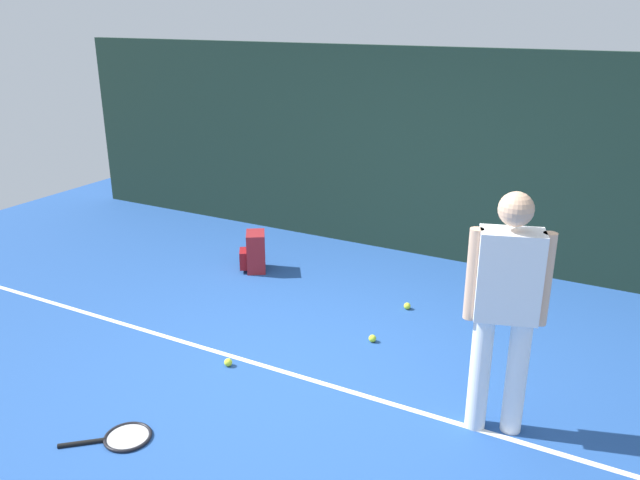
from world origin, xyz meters
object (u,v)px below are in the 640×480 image
Objects in this scene: tennis_player at (506,302)px; tennis_racket at (123,437)px; tennis_ball_far_left at (407,306)px; tennis_ball_mid_court at (228,362)px; tennis_ball_by_fence at (372,338)px; backpack at (254,252)px.

tennis_player reaches higher than tennis_racket.
tennis_player is at bearing -50.89° from tennis_ball_far_left.
tennis_player reaches higher than tennis_ball_mid_court.
tennis_ball_by_fence is at bearing 46.73° from tennis_ball_mid_court.
tennis_ball_mid_court is (0.94, -1.80, -0.18)m from backpack.
tennis_ball_mid_court is at bearing 45.35° from tennis_racket.
tennis_racket is at bearing -93.57° from tennis_ball_mid_court.
tennis_ball_mid_court is (-2.10, -0.21, -0.93)m from tennis_player.
backpack is at bearing 154.32° from tennis_ball_by_fence.
tennis_racket is at bearing -109.32° from tennis_ball_far_left.
tennis_ball_by_fence reaches higher than tennis_racket.
tennis_ball_mid_court is at bearing -11.80° from tennis_player.
tennis_ball_mid_court is at bearing -5.51° from backpack.
tennis_ball_far_left is (-1.19, 1.47, -0.93)m from tennis_player.
tennis_ball_by_fence is 1.27m from tennis_ball_mid_court.
tennis_ball_far_left reaches higher than tennis_racket.
tennis_ball_by_fence is (0.94, 2.03, 0.02)m from tennis_racket.
tennis_ball_far_left is at bearing 61.63° from tennis_ball_mid_court.
tennis_ball_by_fence is 1.00× the size of tennis_ball_far_left.
tennis_ball_by_fence is (-1.23, 0.71, -0.93)m from tennis_player.
tennis_player is 2.94× the size of tennis_racket.
tennis_racket is 1.11m from tennis_ball_mid_court.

